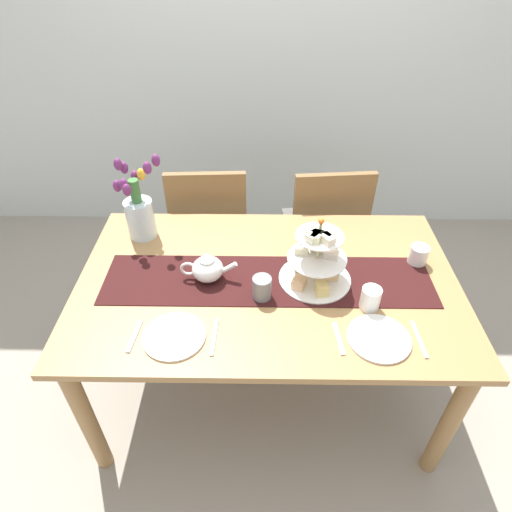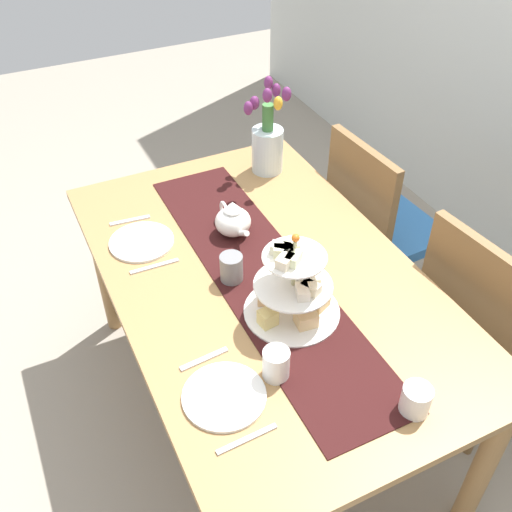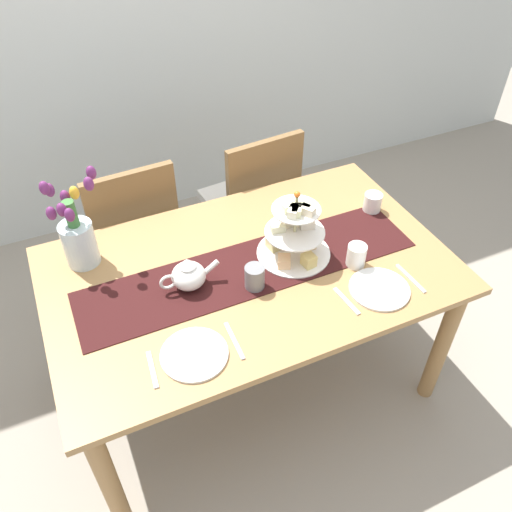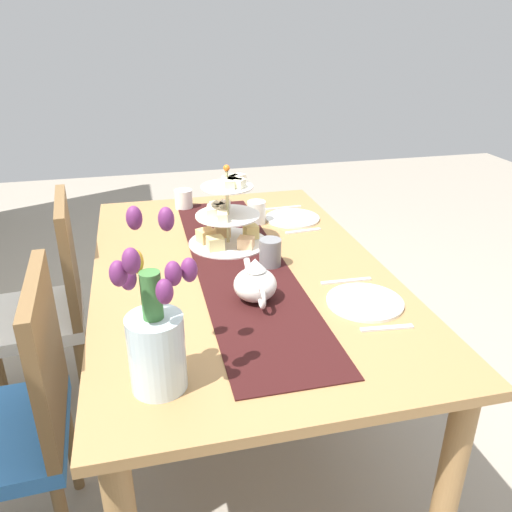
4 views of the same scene
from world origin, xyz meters
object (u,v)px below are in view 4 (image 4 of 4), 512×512
object	(u,v)px
dinner_plate_left	(365,302)
fork_right	(303,231)
chair_right	(44,301)
chair_left	(13,416)
dinner_plate_right	(292,218)
cream_jug	(184,199)
dining_table	(239,291)
knife_right	(283,208)
tulip_vase	(156,335)
mug_white_text	(256,212)
mug_grey	(270,252)
tiered_cake_stand	(227,220)
teapot	(255,283)
knife_left	(346,281)
fork_left	(387,328)

from	to	relation	value
dinner_plate_left	fork_right	distance (m)	0.60
dinner_plate_left	chair_right	bearing A→B (deg)	56.64
chair_left	dinner_plate_right	size ratio (longest dim) A/B	3.96
chair_left	fork_right	distance (m)	1.21
cream_jug	fork_right	size ratio (longest dim) A/B	0.57
dining_table	knife_right	distance (m)	0.64
dinner_plate_right	fork_right	distance (m)	0.15
tulip_vase	knife_right	distance (m)	1.30
dinner_plate_right	mug_white_text	world-z (taller)	mug_white_text
chair_right	mug_grey	world-z (taller)	chair_right
dinner_plate_right	dinner_plate_left	bearing A→B (deg)	180.00
fork_right	knife_right	bearing A→B (deg)	0.00
tulip_vase	fork_right	size ratio (longest dim) A/B	2.71
chair_left	tiered_cake_stand	world-z (taller)	tiered_cake_stand
dinner_plate_left	teapot	bearing A→B (deg)	73.82
tulip_vase	knife_left	distance (m)	0.75
mug_grey	fork_right	bearing A→B (deg)	-37.17
cream_jug	dinner_plate_left	world-z (taller)	cream_jug
chair_right	dinner_plate_right	distance (m)	1.06
chair_left	dinner_plate_left	size ratio (longest dim) A/B	3.96
teapot	fork_right	bearing A→B (deg)	-32.15
tiered_cake_stand	fork_left	xyz separation A→B (m)	(-0.68, -0.32, -0.10)
chair_right	fork_right	distance (m)	1.06
mug_white_text	chair_right	bearing A→B (deg)	93.47
dining_table	dinner_plate_right	size ratio (longest dim) A/B	6.93
dining_table	teapot	world-z (taller)	teapot
tulip_vase	chair_left	bearing A→B (deg)	57.38
teapot	dinner_plate_left	bearing A→B (deg)	-106.18
knife_left	fork_right	xyz separation A→B (m)	(0.45, 0.00, 0.00)
fork_left	dinner_plate_right	distance (m)	0.89
chair_left	knife_right	distance (m)	1.37
chair_left	knife_right	xyz separation A→B (m)	(0.87, -1.03, 0.24)
tulip_vase	fork_left	bearing A→B (deg)	-80.80
fork_right	dining_table	bearing A→B (deg)	128.64
cream_jug	dinner_plate_right	size ratio (longest dim) A/B	0.37
dinner_plate_left	mug_white_text	world-z (taller)	mug_white_text
dinner_plate_left	fork_left	size ratio (longest dim) A/B	1.53
knife_left	dinner_plate_right	world-z (taller)	dinner_plate_right
mug_grey	tiered_cake_stand	bearing A→B (deg)	26.23
chair_right	chair_left	bearing A→B (deg)	-179.98
mug_white_text	knife_left	bearing A→B (deg)	-164.80
teapot	dining_table	bearing A→B (deg)	0.00
chair_right	fork_right	world-z (taller)	chair_right
mug_grey	mug_white_text	size ratio (longest dim) A/B	1.00
teapot	fork_right	distance (m)	0.60
chair_left	chair_right	size ratio (longest dim) A/B	1.00
cream_jug	fork_right	xyz separation A→B (m)	(-0.40, -0.44, -0.04)
teapot	dinner_plate_right	xyz separation A→B (m)	(0.65, -0.32, -0.05)
cream_jug	fork_left	size ratio (longest dim) A/B	0.57
fork_right	knife_right	world-z (taller)	same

